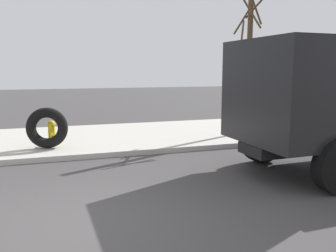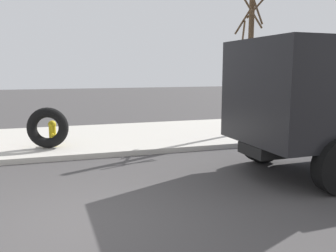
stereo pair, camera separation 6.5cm
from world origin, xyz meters
name	(u,v)px [view 1 (the left image)]	position (x,y,z in m)	size (l,w,h in m)	color
ground_plane	(78,224)	(0.00, 0.00, 0.00)	(80.00, 80.00, 0.00)	#423F3F
sidewalk_curb	(64,140)	(0.00, 6.50, 0.07)	(36.00, 5.00, 0.15)	#BCB7AD
fire_hydrant	(52,133)	(-0.37, 5.24, 0.56)	(0.23, 0.52, 0.76)	yellow
loose_tire	(47,128)	(-0.49, 5.06, 0.74)	(1.16, 1.16, 0.29)	black
bare_tree	(249,50)	(6.26, 5.64, 3.02)	(1.01, 0.94, 5.48)	#4C3823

